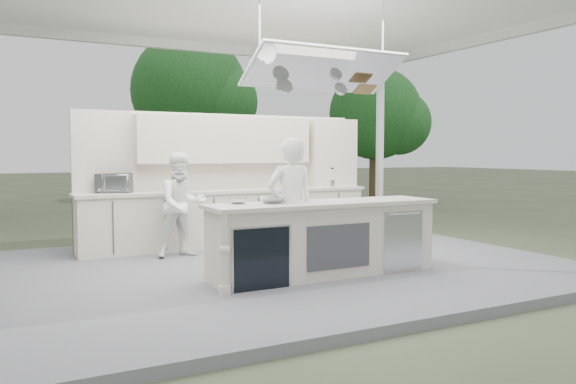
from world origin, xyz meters
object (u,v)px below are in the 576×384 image
demo_island (323,239)px  back_counter (230,217)px  head_chef (290,207)px  sous_chef (182,205)px

demo_island → back_counter: size_ratio=0.61×
head_chef → sous_chef: 2.08m
sous_chef → back_counter: bearing=27.7°
head_chef → sous_chef: size_ratio=1.11×
back_counter → sous_chef: (-1.05, -0.71, 0.32)m
back_counter → sous_chef: 1.30m
demo_island → sous_chef: sous_chef is taller
back_counter → head_chef: (-0.19, -2.60, 0.41)m
head_chef → back_counter: bearing=-92.1°
sous_chef → head_chef: bearing=-71.8°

